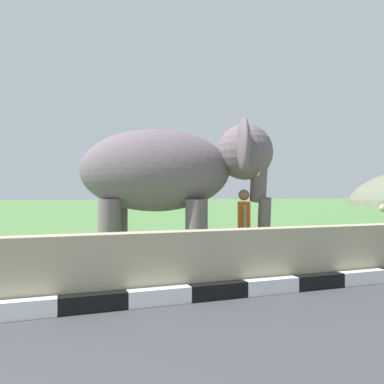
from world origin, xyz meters
name	(u,v)px	position (x,y,z in m)	size (l,w,h in m)	color
barrier_parapet	(98,270)	(2.00, 4.22, 0.50)	(28.00, 0.36, 1.00)	tan
elephant	(172,173)	(3.73, 6.32, 1.99)	(4.07, 3.03, 3.01)	slate
person_handler	(244,224)	(5.17, 5.90, 0.93)	(0.38, 0.65, 1.66)	navy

